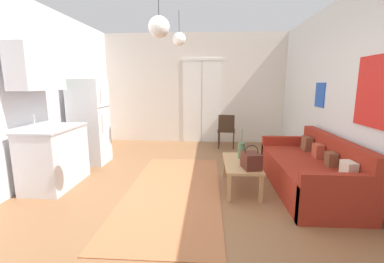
% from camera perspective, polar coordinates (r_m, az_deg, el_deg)
% --- Properties ---
extents(ground_plane, '(5.29, 7.73, 0.10)m').
position_cam_1_polar(ground_plane, '(3.74, -2.75, -15.07)').
color(ground_plane, '#8E603D').
extents(wall_back, '(4.89, 0.13, 2.84)m').
position_cam_1_polar(wall_back, '(6.97, 0.58, 9.28)').
color(wall_back, silver).
rests_on(wall_back, ground_plane).
extents(wall_right, '(0.12, 7.33, 2.84)m').
position_cam_1_polar(wall_right, '(3.91, 34.82, 6.50)').
color(wall_right, silver).
rests_on(wall_right, ground_plane).
extents(wall_left, '(0.12, 7.33, 2.84)m').
position_cam_1_polar(wall_left, '(4.36, -36.27, 6.58)').
color(wall_left, silver).
rests_on(wall_left, ground_plane).
extents(area_rug, '(1.35, 3.12, 0.01)m').
position_cam_1_polar(area_rug, '(3.96, -3.99, -12.73)').
color(area_rug, '#B26B42').
rests_on(area_rug, ground_plane).
extents(couch, '(0.90, 2.10, 0.80)m').
position_cam_1_polar(couch, '(4.27, 24.81, -8.14)').
color(couch, maroon).
rests_on(couch, ground_plane).
extents(coffee_table, '(0.50, 1.05, 0.41)m').
position_cam_1_polar(coffee_table, '(3.99, 10.72, -7.26)').
color(coffee_table, tan).
rests_on(coffee_table, ground_plane).
extents(bamboo_vase, '(0.10, 0.10, 0.47)m').
position_cam_1_polar(bamboo_vase, '(4.12, 10.81, -4.14)').
color(bamboo_vase, '#47704C').
rests_on(bamboo_vase, coffee_table).
extents(handbag, '(0.27, 0.33, 0.33)m').
position_cam_1_polar(handbag, '(3.67, 12.86, -6.23)').
color(handbag, '#512319').
rests_on(handbag, coffee_table).
extents(refrigerator, '(0.65, 0.58, 1.65)m').
position_cam_1_polar(refrigerator, '(5.45, -21.57, 1.99)').
color(refrigerator, white).
rests_on(refrigerator, ground_plane).
extents(kitchen_counter, '(0.62, 1.05, 2.11)m').
position_cam_1_polar(kitchen_counter, '(4.47, -28.65, -0.65)').
color(kitchen_counter, silver).
rests_on(kitchen_counter, ground_plane).
extents(accent_chair, '(0.46, 0.44, 0.83)m').
position_cam_1_polar(accent_chair, '(6.36, 7.55, 0.54)').
color(accent_chair, '#382619').
rests_on(accent_chair, ground_plane).
extents(pendant_lamp_near, '(0.24, 0.24, 0.78)m').
position_cam_1_polar(pendant_lamp_near, '(3.11, -7.25, 21.82)').
color(pendant_lamp_near, black).
extents(pendant_lamp_far, '(0.24, 0.24, 0.61)m').
position_cam_1_polar(pendant_lamp_far, '(4.97, -2.84, 19.62)').
color(pendant_lamp_far, black).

